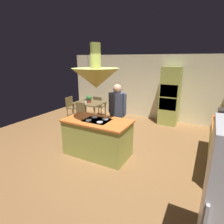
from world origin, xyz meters
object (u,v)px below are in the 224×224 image
potted_plant_on_table (89,99)px  cup_on_table (86,102)px  chair_facing_island (79,113)px  kitchen_island (97,137)px  chair_at_corner (71,106)px  person_at_island (117,111)px  oven_tower (170,96)px  dining_table (90,105)px  chair_by_back_wall (99,105)px

potted_plant_on_table → cup_on_table: potted_plant_on_table is taller
chair_facing_island → kitchen_island: bearing=-40.0°
chair_at_corner → cup_on_table: bearing=-104.0°
chair_at_corner → potted_plant_on_table: size_ratio=2.90×
person_at_island → potted_plant_on_table: size_ratio=5.82×
oven_tower → person_at_island: oven_tower is taller
person_at_island → chair_at_corner: bearing=153.9°
person_at_island → cup_on_table: bearing=148.9°
oven_tower → dining_table: 3.05m
kitchen_island → dining_table: (-1.70, 2.10, 0.19)m
oven_tower → chair_by_back_wall: oven_tower is taller
chair_at_corner → chair_by_back_wall: bearing=-53.9°
dining_table → person_at_island: 2.38m
oven_tower → cup_on_table: oven_tower is taller
person_at_island → cup_on_table: 2.25m
chair_at_corner → kitchen_island: bearing=-128.6°
kitchen_island → chair_by_back_wall: (-1.70, 2.77, 0.03)m
oven_tower → chair_at_corner: bearing=-162.9°
chair_at_corner → cup_on_table: 0.99m
kitchen_island → chair_by_back_wall: 3.25m
kitchen_island → chair_at_corner: kitchen_island is taller
person_at_island → chair_facing_island: bearing=159.6°
chair_facing_island → potted_plant_on_table: 0.72m
chair_by_back_wall → potted_plant_on_table: potted_plant_on_table is taller
dining_table → chair_facing_island: size_ratio=1.26×
chair_at_corner → potted_plant_on_table: 1.07m
chair_by_back_wall → person_at_island: bearing=132.7°
oven_tower → chair_by_back_wall: 2.89m
potted_plant_on_table → dining_table: bearing=120.5°
chair_at_corner → cup_on_table: (0.91, -0.23, 0.30)m
chair_at_corner → dining_table: bearing=-90.0°
dining_table → potted_plant_on_table: bearing=-59.5°
dining_table → chair_at_corner: bearing=-180.0°
person_at_island → chair_by_back_wall: size_ratio=2.01×
chair_by_back_wall → potted_plant_on_table: bearing=94.0°
cup_on_table → chair_by_back_wall: bearing=89.0°
potted_plant_on_table → cup_on_table: bearing=-116.9°
chair_by_back_wall → cup_on_table: size_ratio=9.67×
person_at_island → chair_at_corner: size_ratio=2.01×
dining_table → oven_tower: bearing=22.2°
oven_tower → chair_at_corner: oven_tower is taller
chair_at_corner → chair_facing_island: bearing=-126.1°
oven_tower → potted_plant_on_table: size_ratio=7.10×
chair_facing_island → chair_at_corner: (-0.93, 0.67, 0.00)m
kitchen_island → cup_on_table: size_ratio=18.67×
person_at_island → potted_plant_on_table: person_at_island is taller
dining_table → cup_on_table: cup_on_table is taller
dining_table → chair_facing_island: bearing=-90.0°
potted_plant_on_table → chair_by_back_wall: bearing=94.0°
oven_tower → cup_on_table: 3.14m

